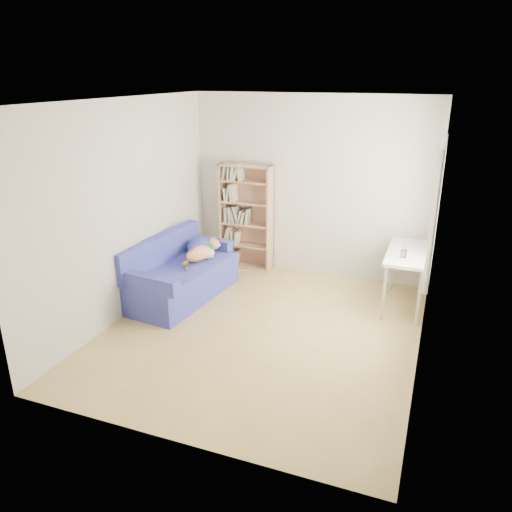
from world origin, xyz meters
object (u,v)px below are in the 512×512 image
(sofa, at_px, (181,274))
(desk, at_px, (408,258))
(pen_cup, at_px, (404,253))
(bookshelf, at_px, (246,221))

(sofa, bearing_deg, desk, 20.86)
(sofa, xyz_separation_m, pen_cup, (2.80, 0.51, 0.48))
(sofa, distance_m, bookshelf, 1.43)
(desk, relative_size, pen_cup, 7.30)
(bookshelf, distance_m, desk, 2.49)
(sofa, bearing_deg, bookshelf, 78.39)
(bookshelf, bearing_deg, sofa, -107.81)
(sofa, xyz_separation_m, desk, (2.84, 0.74, 0.34))
(sofa, distance_m, pen_cup, 2.89)
(bookshelf, distance_m, pen_cup, 2.51)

